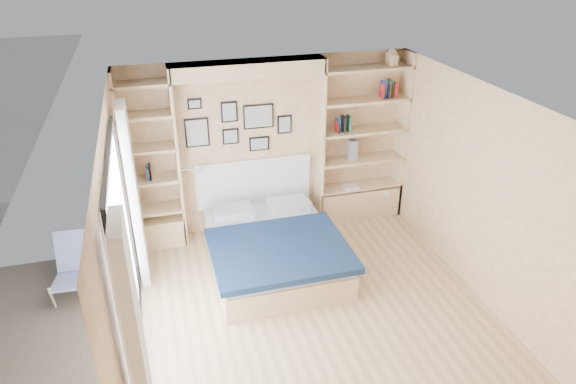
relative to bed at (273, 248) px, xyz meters
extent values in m
plane|color=tan|center=(0.24, -1.11, -0.27)|extent=(4.50, 4.50, 0.00)
plane|color=#E6BC89|center=(0.24, 1.14, 0.98)|extent=(4.00, 0.00, 4.00)
plane|color=#E6BC89|center=(-1.76, -1.11, 0.98)|extent=(0.00, 4.50, 4.50)
plane|color=#E6BC89|center=(2.24, -1.11, 0.98)|extent=(0.00, 4.50, 4.50)
plane|color=white|center=(0.24, -1.11, 2.23)|extent=(4.50, 4.50, 0.00)
cube|color=#CFB181|center=(-1.06, 0.96, 0.98)|extent=(0.04, 0.35, 2.50)
cube|color=#CFB181|center=(0.94, 0.96, 0.98)|extent=(0.04, 0.35, 2.50)
cube|color=#CFB181|center=(-0.06, 0.96, 2.13)|extent=(2.00, 0.35, 0.20)
cube|color=#CFB181|center=(2.22, 0.96, 0.98)|extent=(0.04, 0.35, 2.50)
cube|color=#CFB181|center=(-1.74, 0.96, 0.98)|extent=(0.04, 0.35, 2.50)
cube|color=#CFB181|center=(1.59, 0.96, -0.02)|extent=(1.30, 0.35, 0.50)
cube|color=#CFB181|center=(-1.41, 0.96, -0.07)|extent=(0.70, 0.35, 0.40)
cube|color=black|center=(-1.73, -1.11, 1.96)|extent=(0.04, 2.08, 0.06)
cube|color=black|center=(-1.73, -1.11, -0.24)|extent=(0.04, 2.08, 0.06)
cube|color=black|center=(-1.73, -2.13, 0.83)|extent=(0.04, 0.06, 2.20)
cube|color=black|center=(-1.73, -0.09, 0.83)|extent=(0.04, 0.06, 2.20)
cube|color=silver|center=(-1.74, -1.11, 0.85)|extent=(0.01, 2.00, 2.20)
cube|color=white|center=(-1.64, -2.41, 0.88)|extent=(0.10, 0.45, 2.30)
cube|color=white|center=(-1.64, 0.19, 0.88)|extent=(0.10, 0.45, 2.30)
cube|color=#CFB181|center=(1.59, 0.96, 0.23)|extent=(1.30, 0.35, 0.04)
cube|color=#CFB181|center=(1.59, 0.96, 0.68)|extent=(1.30, 0.35, 0.04)
cube|color=#CFB181|center=(1.59, 0.96, 1.13)|extent=(1.30, 0.35, 0.04)
cube|color=#CFB181|center=(1.59, 0.96, 1.58)|extent=(1.30, 0.35, 0.04)
cube|color=#CFB181|center=(1.59, 0.96, 2.03)|extent=(1.30, 0.35, 0.04)
cube|color=#CFB181|center=(-1.41, 0.96, 0.28)|extent=(0.70, 0.35, 0.04)
cube|color=#CFB181|center=(-1.41, 0.96, 0.73)|extent=(0.70, 0.35, 0.04)
cube|color=#CFB181|center=(-1.41, 0.96, 1.18)|extent=(0.70, 0.35, 0.04)
cube|color=#CFB181|center=(-1.41, 0.96, 1.63)|extent=(0.70, 0.35, 0.04)
cube|color=#CFB181|center=(-1.41, 0.96, 2.03)|extent=(0.70, 0.35, 0.04)
cube|color=#CFB181|center=(0.00, -0.02, -0.10)|extent=(1.58, 1.98, 0.35)
cube|color=#B2B6C2|center=(0.00, -0.02, 0.12)|extent=(1.54, 1.94, 0.10)
cube|color=#11223C|center=(0.00, -0.35, 0.19)|extent=(1.68, 1.38, 0.08)
cube|color=#B2B6C2|center=(-0.40, 0.67, 0.23)|extent=(0.54, 0.40, 0.12)
cube|color=#B2B6C2|center=(0.40, 0.67, 0.23)|extent=(0.54, 0.40, 0.12)
cube|color=white|center=(0.00, 1.11, 0.45)|extent=(1.68, 0.04, 0.70)
cube|color=black|center=(-0.76, 1.11, 1.28)|extent=(0.32, 0.02, 0.40)
cube|color=gray|center=(-0.76, 1.10, 1.28)|extent=(0.28, 0.01, 0.36)
cube|color=black|center=(-0.31, 1.11, 1.53)|extent=(0.22, 0.02, 0.28)
cube|color=gray|center=(-0.31, 1.10, 1.53)|extent=(0.18, 0.01, 0.24)
cube|color=black|center=(-0.31, 1.11, 1.18)|extent=(0.22, 0.02, 0.22)
cube|color=gray|center=(-0.31, 1.10, 1.18)|extent=(0.18, 0.01, 0.18)
cube|color=black|center=(0.09, 1.11, 1.43)|extent=(0.42, 0.02, 0.34)
cube|color=gray|center=(0.09, 1.10, 1.43)|extent=(0.38, 0.01, 0.30)
cube|color=black|center=(0.09, 1.11, 1.03)|extent=(0.28, 0.02, 0.20)
cube|color=gray|center=(0.09, 1.10, 1.03)|extent=(0.24, 0.01, 0.16)
cube|color=black|center=(0.46, 1.11, 1.28)|extent=(0.20, 0.02, 0.26)
cube|color=gray|center=(0.46, 1.10, 1.28)|extent=(0.16, 0.01, 0.22)
cube|color=black|center=(-0.76, 1.11, 1.68)|extent=(0.18, 0.02, 0.14)
cube|color=gray|center=(-0.76, 1.10, 1.68)|extent=(0.14, 0.01, 0.10)
cylinder|color=silver|center=(-0.92, 0.89, 0.85)|extent=(0.20, 0.02, 0.02)
cone|color=white|center=(-0.82, 0.89, 0.83)|extent=(0.13, 0.12, 0.15)
cylinder|color=silver|center=(0.80, 0.89, 0.85)|extent=(0.20, 0.02, 0.02)
cone|color=white|center=(0.70, 0.89, 0.83)|extent=(0.13, 0.12, 0.15)
cube|color=#A51E1E|center=(1.20, 0.96, 1.23)|extent=(0.02, 0.15, 0.16)
cube|color=navy|center=(1.20, 0.96, 1.25)|extent=(0.03, 0.15, 0.21)
cube|color=black|center=(1.29, 0.96, 1.26)|extent=(0.03, 0.15, 0.22)
cube|color=#26593F|center=(1.37, 0.96, 1.26)|extent=(0.03, 0.15, 0.23)
cube|color=#A51E1E|center=(1.85, 0.96, 1.70)|extent=(0.02, 0.15, 0.20)
cube|color=navy|center=(1.87, 0.96, 1.71)|extent=(0.03, 0.15, 0.23)
cube|color=black|center=(1.92, 0.96, 1.70)|extent=(0.03, 0.15, 0.20)
cube|color=tan|center=(1.96, 0.96, 1.70)|extent=(0.04, 0.15, 0.20)
cube|color=#26593F|center=(1.96, 0.96, 1.72)|extent=(0.03, 0.15, 0.24)
cube|color=#A51E1E|center=(2.03, 0.96, 1.70)|extent=(0.03, 0.15, 0.20)
cube|color=navy|center=(-1.46, 0.96, 0.84)|extent=(0.02, 0.15, 0.19)
cube|color=black|center=(-1.43, 0.96, 0.85)|extent=(0.03, 0.15, 0.20)
cube|color=#C8AD91|center=(-1.43, 0.96, 0.84)|extent=(0.03, 0.15, 0.19)
cube|color=#CFB181|center=(1.95, 0.96, 2.12)|extent=(0.13, 0.13, 0.15)
cone|color=#CFB181|center=(1.95, 0.96, 2.24)|extent=(0.20, 0.20, 0.08)
cube|color=slate|center=(1.45, 0.96, 0.85)|extent=(0.12, 0.12, 0.30)
cube|color=white|center=(1.44, 0.91, 0.26)|extent=(0.22, 0.16, 0.03)
cylinder|color=tan|center=(-2.68, -0.21, -0.08)|extent=(0.04, 0.13, 0.37)
cylinder|color=tan|center=(-2.27, -0.23, -0.08)|extent=(0.04, 0.13, 0.37)
cylinder|color=tan|center=(-2.65, 0.30, 0.01)|extent=(0.05, 0.31, 0.61)
cylinder|color=tan|center=(-2.24, 0.28, 0.01)|extent=(0.05, 0.31, 0.61)
cube|color=blue|center=(-2.47, -0.03, -0.01)|extent=(0.45, 0.53, 0.14)
cube|color=blue|center=(-2.45, 0.32, 0.20)|extent=(0.43, 0.23, 0.49)
camera|label=1|loc=(-1.32, -5.48, 3.71)|focal=32.00mm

